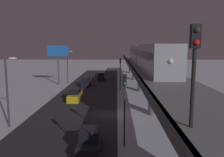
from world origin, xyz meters
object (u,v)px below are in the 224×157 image
(sedan_black, at_px, (101,77))
(sedan_yellow, at_px, (75,96))
(subway_train, at_px, (145,55))
(rail_signal, at_px, (194,58))
(traffic_light_mid, at_px, (120,70))
(traffic_light_near, at_px, (125,100))
(sedan_black_2, at_px, (90,142))
(sedan_black_3, at_px, (86,82))
(commercial_billboard, at_px, (58,55))

(sedan_black, relative_size, sedan_yellow, 0.95)
(subway_train, height_order, rail_signal, rail_signal)
(sedan_black, xyz_separation_m, traffic_light_mid, (-4.70, 13.88, 3.41))
(sedan_yellow, bearing_deg, subway_train, -168.27)
(traffic_light_near, bearing_deg, sedan_black, -83.20)
(sedan_black_2, relative_size, sedan_black_3, 0.99)
(subway_train, bearing_deg, sedan_black_2, 71.17)
(rail_signal, xyz_separation_m, commercial_billboard, (16.28, -42.75, -1.49))
(sedan_black_3, distance_m, traffic_light_near, 31.63)
(traffic_light_near, height_order, commercial_billboard, commercial_billboard)
(subway_train, distance_m, traffic_light_mid, 8.02)
(rail_signal, distance_m, sedan_yellow, 30.08)
(sedan_yellow, height_order, sedan_black_3, same)
(rail_signal, relative_size, sedan_black_2, 0.92)
(traffic_light_near, height_order, traffic_light_mid, same)
(subway_train, relative_size, rail_signal, 9.22)
(sedan_black, height_order, commercial_billboard, commercial_billboard)
(sedan_yellow, bearing_deg, traffic_light_near, 113.81)
(sedan_black, xyz_separation_m, sedan_black_3, (2.80, 8.88, 0.01))
(sedan_black_2, xyz_separation_m, traffic_light_near, (-2.90, -1.06, 3.40))
(sedan_yellow, xyz_separation_m, sedan_black_3, (0.00, -13.54, 0.00))
(sedan_black, xyz_separation_m, traffic_light_near, (-4.70, 39.42, 3.41))
(sedan_black, relative_size, traffic_light_near, 0.69)
(subway_train, height_order, traffic_light_near, subway_train)
(rail_signal, distance_m, commercial_billboard, 45.78)
(sedan_yellow, height_order, traffic_light_mid, traffic_light_mid)
(sedan_black_2, bearing_deg, subway_train, 71.17)
(rail_signal, relative_size, traffic_light_mid, 0.62)
(sedan_black, bearing_deg, subway_train, -66.31)
(traffic_light_near, bearing_deg, rail_signal, 102.22)
(subway_train, distance_m, traffic_light_near, 20.08)
(traffic_light_near, bearing_deg, subway_train, -101.87)
(sedan_black_3, distance_m, traffic_light_mid, 9.64)
(sedan_yellow, xyz_separation_m, sedan_black_2, (-4.60, 18.06, 0.00))
(subway_train, bearing_deg, sedan_black_3, -43.89)
(sedan_black, bearing_deg, rail_signal, -82.05)
(subway_train, relative_size, sedan_yellow, 7.93)
(subway_train, bearing_deg, commercial_billboard, -35.49)
(rail_signal, height_order, sedan_yellow, rail_signal)
(sedan_yellow, bearing_deg, sedan_black_3, -90.00)
(subway_train, bearing_deg, rail_signal, 86.51)
(sedan_yellow, bearing_deg, rail_signal, 109.58)
(subway_train, height_order, sedan_black_2, subway_train)
(sedan_black, relative_size, traffic_light_mid, 0.69)
(traffic_light_near, distance_m, commercial_billboard, 35.32)
(sedan_black, bearing_deg, commercial_billboard, -142.69)
(traffic_light_mid, distance_m, commercial_billboard, 15.80)
(sedan_yellow, bearing_deg, traffic_light_mid, -131.31)
(rail_signal, distance_m, sedan_black_2, 13.09)
(sedan_black, bearing_deg, traffic_light_near, -83.20)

